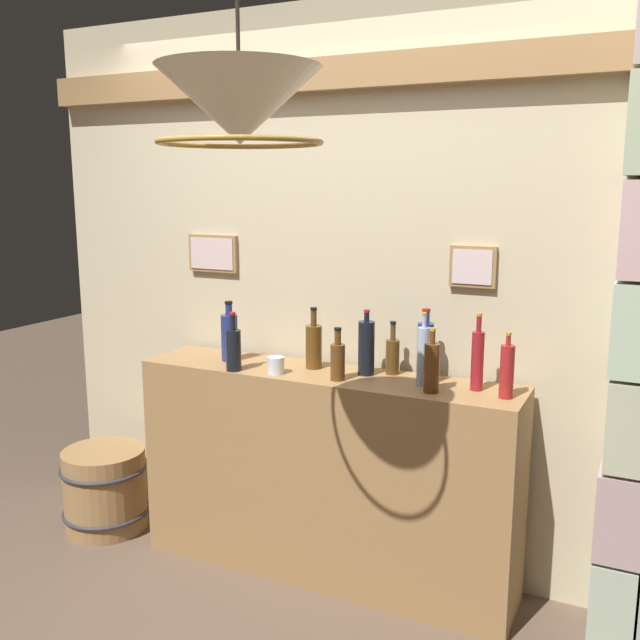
% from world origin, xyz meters
% --- Properties ---
extents(panelled_rear_partition, '(3.31, 0.15, 2.60)m').
position_xyz_m(panelled_rear_partition, '(-0.00, 1.10, 1.36)').
color(panelled_rear_partition, beige).
rests_on(panelled_rear_partition, ground).
extents(bar_shelf_unit, '(1.77, 0.37, 0.97)m').
position_xyz_m(bar_shelf_unit, '(0.00, 0.83, 0.49)').
color(bar_shelf_unit, '#9E7547').
rests_on(bar_shelf_unit, ground).
extents(liquor_bottle_mezcal, '(0.06, 0.06, 0.27)m').
position_xyz_m(liquor_bottle_mezcal, '(0.52, 0.76, 1.08)').
color(liquor_bottle_mezcal, '#5E3515').
rests_on(liquor_bottle_mezcal, bar_shelf_unit).
extents(liquor_bottle_sherry, '(0.05, 0.05, 0.31)m').
position_xyz_m(liquor_bottle_sherry, '(0.45, 0.83, 1.10)').
color(liquor_bottle_sherry, '#A2B3D7').
rests_on(liquor_bottle_sherry, bar_shelf_unit).
extents(liquor_bottle_whiskey, '(0.08, 0.08, 0.29)m').
position_xyz_m(liquor_bottle_whiskey, '(-0.51, 0.84, 1.09)').
color(liquor_bottle_whiskey, navy).
rests_on(liquor_bottle_whiskey, bar_shelf_unit).
extents(liquor_bottle_bourbon, '(0.07, 0.07, 0.27)m').
position_xyz_m(liquor_bottle_bourbon, '(-0.39, 0.69, 1.07)').
color(liquor_bottle_bourbon, black).
rests_on(liquor_bottle_bourbon, bar_shelf_unit).
extents(liquor_bottle_rye, '(0.07, 0.07, 0.28)m').
position_xyz_m(liquor_bottle_rye, '(-0.08, 0.89, 1.08)').
color(liquor_bottle_rye, '#5A3914').
rests_on(liquor_bottle_rye, bar_shelf_unit).
extents(liquor_bottle_vodka, '(0.05, 0.05, 0.32)m').
position_xyz_m(liquor_bottle_vodka, '(0.67, 0.87, 1.10)').
color(liquor_bottle_vodka, maroon).
rests_on(liquor_bottle_vodka, bar_shelf_unit).
extents(liquor_bottle_vermouth, '(0.06, 0.06, 0.24)m').
position_xyz_m(liquor_bottle_vermouth, '(0.28, 0.95, 1.06)').
color(liquor_bottle_vermouth, '#583916').
rests_on(liquor_bottle_vermouth, bar_shelf_unit).
extents(liquor_bottle_tequila, '(0.07, 0.07, 0.31)m').
position_xyz_m(liquor_bottle_tequila, '(0.43, 0.93, 1.10)').
color(liquor_bottle_tequila, navy).
rests_on(liquor_bottle_tequila, bar_shelf_unit).
extents(liquor_bottle_brandy, '(0.07, 0.07, 0.29)m').
position_xyz_m(liquor_bottle_brandy, '(0.18, 0.89, 1.09)').
color(liquor_bottle_brandy, black).
rests_on(liquor_bottle_brandy, bar_shelf_unit).
extents(liquor_bottle_gin, '(0.06, 0.06, 0.23)m').
position_xyz_m(liquor_bottle_gin, '(0.10, 0.75, 1.06)').
color(liquor_bottle_gin, '#5D3616').
rests_on(liquor_bottle_gin, bar_shelf_unit).
extents(liquor_bottle_port, '(0.06, 0.06, 0.27)m').
position_xyz_m(liquor_bottle_port, '(0.80, 0.81, 1.08)').
color(liquor_bottle_port, '#A52021').
rests_on(liquor_bottle_port, bar_shelf_unit).
extents(glass_tumbler_rocks, '(0.07, 0.07, 0.08)m').
position_xyz_m(glass_tumbler_rocks, '(-0.19, 0.73, 1.01)').
color(glass_tumbler_rocks, silver).
rests_on(glass_tumbler_rocks, bar_shelf_unit).
extents(pendant_lamp, '(0.49, 0.49, 0.50)m').
position_xyz_m(pendant_lamp, '(0.17, -0.10, 2.02)').
color(pendant_lamp, '#EFE5C6').
extents(wooden_barrel, '(0.46, 0.46, 0.43)m').
position_xyz_m(wooden_barrel, '(-1.24, 0.73, 0.22)').
color(wooden_barrel, '#9E7547').
rests_on(wooden_barrel, ground).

